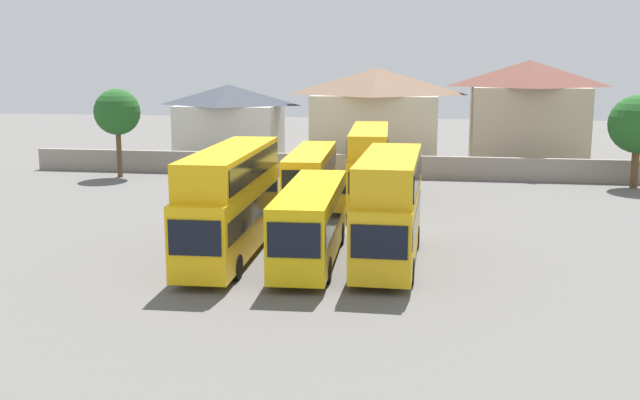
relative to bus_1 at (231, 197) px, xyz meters
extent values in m
plane|color=#605E5B|center=(3.83, 17.68, -2.90)|extent=(140.00, 140.00, 0.00)
cube|color=gray|center=(3.83, 25.43, -2.00)|extent=(56.00, 0.50, 1.80)
cube|color=yellow|center=(0.00, -0.10, -0.94)|extent=(2.88, 12.03, 3.20)
cube|color=black|center=(0.22, -6.10, -0.56)|extent=(2.15, 0.16, 1.44)
cube|color=black|center=(0.00, -0.10, -0.56)|extent=(2.89, 11.08, 1.01)
cube|color=yellow|center=(-0.01, 0.19, 1.46)|extent=(2.81, 11.43, 1.60)
cube|color=black|center=(-0.01, 0.19, 1.46)|extent=(2.88, 10.84, 1.12)
cylinder|color=black|center=(1.26, -3.77, -2.35)|extent=(0.34, 1.11, 1.10)
cylinder|color=black|center=(-0.98, -3.85, -2.35)|extent=(0.34, 1.11, 1.10)
cylinder|color=black|center=(0.99, 3.64, -2.35)|extent=(0.34, 1.11, 1.10)
cylinder|color=black|center=(-1.26, 3.56, -2.35)|extent=(0.34, 1.11, 1.10)
cube|color=gold|center=(3.88, -0.23, -0.97)|extent=(2.92, 11.03, 3.14)
cube|color=black|center=(4.14, -5.71, -0.59)|extent=(2.12, 0.18, 1.41)
cube|color=black|center=(3.88, -0.23, -0.59)|extent=(2.92, 10.16, 0.99)
cylinder|color=black|center=(5.14, -3.56, -2.35)|extent=(0.35, 1.11, 1.10)
cylinder|color=black|center=(2.93, -3.66, -2.35)|extent=(0.35, 1.11, 1.10)
cylinder|color=black|center=(4.82, 3.21, -2.35)|extent=(0.35, 1.11, 1.10)
cylinder|color=black|center=(2.61, 3.11, -2.35)|extent=(0.35, 1.11, 1.10)
cube|color=gold|center=(7.46, -0.07, -1.03)|extent=(2.60, 10.20, 3.03)
cube|color=black|center=(7.44, -5.18, -0.66)|extent=(2.25, 0.09, 1.36)
cube|color=black|center=(7.46, -0.07, -0.66)|extent=(2.63, 9.38, 0.95)
cube|color=gold|center=(7.46, 0.19, 1.30)|extent=(2.54, 9.69, 1.63)
cube|color=black|center=(7.46, 0.19, 1.30)|extent=(2.63, 9.18, 1.14)
cylinder|color=black|center=(8.62, -3.23, -2.35)|extent=(0.30, 1.10, 1.10)
cylinder|color=black|center=(6.27, -3.22, -2.35)|extent=(0.30, 1.10, 1.10)
cylinder|color=black|center=(8.65, 3.09, -2.35)|extent=(0.30, 1.10, 1.10)
cylinder|color=black|center=(6.30, 3.10, -2.35)|extent=(0.30, 1.10, 1.10)
cube|color=yellow|center=(1.21, 15.19, -1.06)|extent=(3.18, 12.01, 2.95)
cube|color=black|center=(1.57, 9.24, -0.71)|extent=(2.17, 0.21, 1.33)
cube|color=black|center=(1.21, 15.19, -0.71)|extent=(3.16, 11.06, 0.93)
cylinder|color=black|center=(2.56, 11.59, -2.35)|extent=(0.37, 1.12, 1.10)
cylinder|color=black|center=(0.30, 11.45, -2.35)|extent=(0.37, 1.12, 1.10)
cylinder|color=black|center=(2.12, 18.94, -2.35)|extent=(0.37, 1.12, 1.10)
cylinder|color=black|center=(-0.15, 18.80, -2.35)|extent=(0.37, 1.12, 1.10)
cube|color=yellow|center=(5.12, 15.11, -1.07)|extent=(3.18, 11.83, 2.93)
cube|color=black|center=(5.52, 9.25, -0.72)|extent=(2.12, 0.22, 1.32)
cube|color=black|center=(5.12, 15.11, -0.72)|extent=(3.16, 10.90, 0.92)
cube|color=yellow|center=(5.10, 15.40, 1.17)|extent=(3.10, 11.24, 1.55)
cube|color=black|center=(5.10, 15.40, 1.17)|extent=(3.14, 10.67, 1.08)
cylinder|color=black|center=(6.47, 11.56, -2.35)|extent=(0.37, 1.12, 1.10)
cylinder|color=black|center=(4.26, 11.41, -2.35)|extent=(0.37, 1.12, 1.10)
cylinder|color=black|center=(5.99, 18.80, -2.35)|extent=(0.37, 1.12, 1.10)
cylinder|color=black|center=(3.78, 18.65, -2.35)|extent=(0.37, 1.12, 1.10)
cube|color=silver|center=(-9.21, 32.13, -0.27)|extent=(8.92, 6.15, 5.25)
pyramid|color=#3D424C|center=(-9.21, 32.13, 3.26)|extent=(9.37, 6.45, 1.83)
cube|color=beige|center=(4.11, 32.08, 0.25)|extent=(10.68, 7.88, 6.29)
pyramid|color=brown|center=(4.11, 32.08, 4.55)|extent=(11.21, 8.27, 2.32)
cube|color=#C6B293|center=(17.09, 33.21, 0.61)|extent=(9.45, 7.84, 7.01)
pyramid|color=brown|center=(17.09, 33.21, 5.23)|extent=(9.93, 8.23, 2.25)
cylinder|color=brown|center=(23.83, 23.43, -1.29)|extent=(0.55, 0.55, 3.21)
sphere|color=#235B23|center=(23.83, 23.43, 1.79)|extent=(4.22, 4.22, 4.22)
cylinder|color=brown|center=(-15.62, 22.43, -0.93)|extent=(0.40, 0.40, 3.93)
sphere|color=#235B23|center=(-15.62, 22.43, 2.31)|extent=(3.64, 3.64, 3.64)
camera|label=1|loc=(9.66, -33.61, 6.35)|focal=41.95mm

